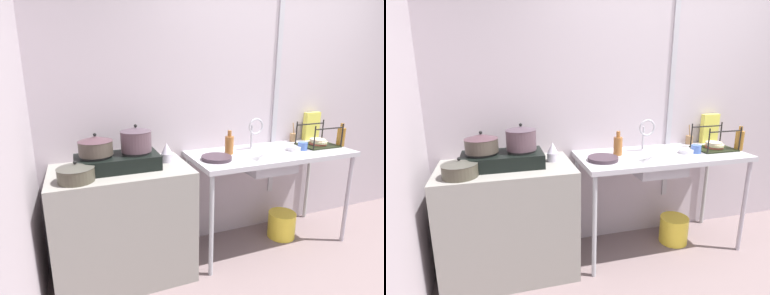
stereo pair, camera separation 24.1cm
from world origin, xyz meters
TOP-DOWN VIEW (x-y plane):
  - wall_back at (0.00, 1.48)m, footprint 5.05×0.10m
  - wall_metal_strip at (0.02, 1.42)m, footprint 0.05×0.01m
  - counter_concrete at (-1.53, 1.13)m, footprint 1.01×0.60m
  - counter_sink at (-0.21, 1.13)m, footprint 1.46×0.60m
  - stove at (-1.55, 1.13)m, footprint 0.60×0.31m
  - pot_on_left_burner at (-1.69, 1.13)m, footprint 0.24×0.24m
  - pot_on_right_burner at (-1.41, 1.13)m, footprint 0.23×0.23m
  - pot_beside_stove at (-1.84, 0.97)m, footprint 0.24×0.24m
  - percolator at (-1.16, 1.17)m, footprint 0.09×0.09m
  - sink_basin at (-0.29, 1.10)m, footprint 0.42×0.37m
  - faucet at (-0.30, 1.26)m, footprint 0.15×0.09m
  - frying_pan at (-0.77, 1.08)m, footprint 0.25×0.25m
  - dish_rack at (0.32, 1.14)m, footprint 0.34×0.26m
  - cup_by_rack at (0.08, 1.07)m, footprint 0.09×0.09m
  - small_bowl_on_drainboard at (0.00, 1.09)m, footprint 0.12×0.12m
  - bottle_by_sink at (-0.60, 1.20)m, footprint 0.08×0.08m
  - bottle_by_rack at (0.52, 1.06)m, footprint 0.07×0.07m
  - cereal_box at (0.45, 1.38)m, footprint 0.18×0.06m
  - utensil_jar at (0.22, 1.38)m, footprint 0.07×0.07m
  - bucket_on_floor at (-0.02, 1.15)m, footprint 0.26×0.26m

SIDE VIEW (x-z plane):
  - bucket_on_floor at x=-0.02m, z-range 0.00..0.25m
  - counter_concrete at x=-1.53m, z-range 0.00..0.89m
  - sink_basin at x=-0.29m, z-range 0.74..0.89m
  - counter_sink at x=-0.21m, z-range 0.38..1.27m
  - frying_pan at x=-0.77m, z-range 0.89..0.92m
  - small_bowl_on_drainboard at x=0.00m, z-range 0.89..0.93m
  - dish_rack at x=0.32m, z-range 0.81..1.04m
  - cup_by_rack at x=0.08m, z-range 0.89..0.96m
  - utensil_jar at x=0.22m, z-range 0.84..1.03m
  - stove at x=-1.55m, z-range 0.89..1.01m
  - pot_beside_stove at x=-1.84m, z-range 0.88..1.02m
  - percolator at x=-1.16m, z-range 0.89..1.04m
  - bottle_by_sink at x=-0.60m, z-range 0.87..1.08m
  - bottle_by_rack at x=0.52m, z-range 0.88..1.09m
  - cereal_box at x=0.45m, z-range 0.89..1.17m
  - pot_on_left_burner at x=-1.69m, z-range 1.00..1.16m
  - faucet at x=-0.30m, z-range 0.94..1.23m
  - pot_on_right_burner at x=-1.41m, z-range 1.00..1.20m
  - wall_back at x=0.00m, z-range 0.00..2.43m
  - wall_metal_strip at x=0.02m, z-range 0.36..2.31m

